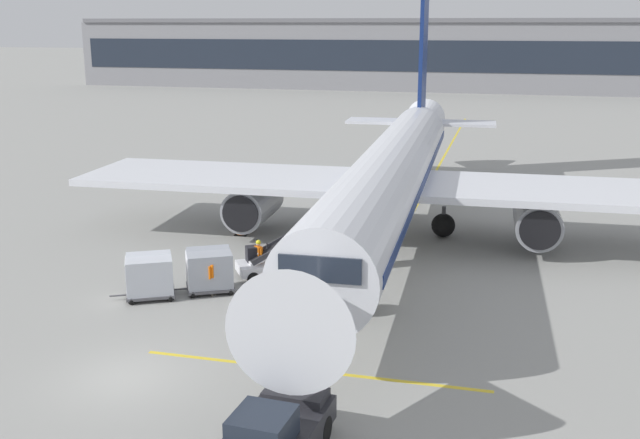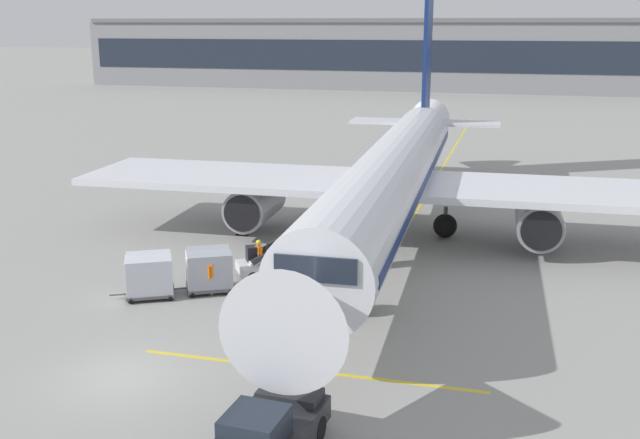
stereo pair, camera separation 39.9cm
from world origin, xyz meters
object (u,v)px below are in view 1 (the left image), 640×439
at_px(ground_crew_by_carts, 213,274).
at_px(safety_cone_engine_keepout, 241,228).
at_px(baggage_cart_lead, 209,269).
at_px(baggage_cart_second, 149,275).
at_px(ground_crew_by_loader, 259,256).
at_px(parked_airplane, 392,175).
at_px(pushback_tug, 273,435).
at_px(belt_loader, 280,257).
at_px(ground_crew_marshaller, 291,260).

xyz_separation_m(ground_crew_by_carts, safety_cone_engine_keepout, (-2.16, 9.32, -0.63)).
distance_m(baggage_cart_lead, baggage_cart_second, 2.55).
xyz_separation_m(ground_crew_by_loader, ground_crew_by_carts, (-1.06, -2.91, 0.00)).
bearing_deg(parked_airplane, baggage_cart_second, -126.28).
height_order(parked_airplane, ground_crew_by_loader, parked_airplane).
xyz_separation_m(parked_airplane, baggage_cart_lead, (-6.31, -10.18, -2.48)).
bearing_deg(baggage_cart_second, pushback_tug, -49.85).
bearing_deg(belt_loader, parked_airplane, 62.00).
bearing_deg(ground_crew_by_loader, ground_crew_marshaller, -7.57).
xyz_separation_m(parked_airplane, belt_loader, (-3.96, -7.45, -2.60)).
bearing_deg(ground_crew_by_loader, baggage_cart_second, -133.84).
xyz_separation_m(ground_crew_marshaller, safety_cone_engine_keepout, (-4.83, 6.62, -0.63)).
bearing_deg(ground_crew_by_loader, parked_airplane, 57.99).
relative_size(belt_loader, safety_cone_engine_keepout, 6.70).
bearing_deg(belt_loader, ground_crew_by_carts, -121.25).
distance_m(baggage_cart_second, ground_crew_marshaller, 6.30).
bearing_deg(baggage_cart_second, ground_crew_by_carts, 18.31).
height_order(baggage_cart_lead, pushback_tug, baggage_cart_lead).
bearing_deg(ground_crew_by_loader, pushback_tug, -69.62).
relative_size(ground_crew_by_carts, ground_crew_marshaller, 1.00).
xyz_separation_m(baggage_cart_second, ground_crew_by_loader, (3.60, 3.75, -0.00)).
xyz_separation_m(parked_airplane, safety_cone_engine_keepout, (-8.09, -1.38, -3.11)).
relative_size(ground_crew_by_loader, ground_crew_by_carts, 1.00).
bearing_deg(ground_crew_by_carts, ground_crew_marshaller, 45.25).
distance_m(parked_airplane, pushback_tug, 22.28).
height_order(parked_airplane, belt_loader, parked_airplane).
bearing_deg(belt_loader, ground_crew_by_loader, -159.35).
height_order(ground_crew_by_loader, safety_cone_engine_keepout, ground_crew_by_loader).
height_order(baggage_cart_lead, safety_cone_engine_keepout, baggage_cart_lead).
height_order(belt_loader, baggage_cart_second, belt_loader).
height_order(belt_loader, safety_cone_engine_keepout, belt_loader).
relative_size(belt_loader, ground_crew_marshaller, 2.93).
bearing_deg(pushback_tug, ground_crew_by_carts, 119.22).
bearing_deg(ground_crew_by_carts, ground_crew_by_loader, 69.91).
xyz_separation_m(parked_airplane, ground_crew_by_loader, (-4.87, -7.79, -2.48)).
bearing_deg(safety_cone_engine_keepout, pushback_tug, -67.59).
xyz_separation_m(parked_airplane, baggage_cart_second, (-8.47, -11.54, -2.48)).
distance_m(baggage_cart_lead, pushback_tug, 13.73).
bearing_deg(pushback_tug, safety_cone_engine_keepout, 112.41).
xyz_separation_m(baggage_cart_second, ground_crew_by_carts, (2.54, 0.84, -0.00)).
distance_m(parked_airplane, baggage_cart_second, 14.53).
distance_m(belt_loader, ground_crew_by_loader, 0.98).
distance_m(pushback_tug, ground_crew_by_carts, 13.09).
distance_m(belt_loader, pushback_tug, 15.32).
bearing_deg(baggage_cart_second, safety_cone_engine_keepout, 87.88).
distance_m(ground_crew_marshaller, safety_cone_engine_keepout, 8.22).
relative_size(baggage_cart_second, ground_crew_by_carts, 1.59).
distance_m(baggage_cart_second, pushback_tug, 13.84).
relative_size(ground_crew_marshaller, safety_cone_engine_keepout, 2.29).
relative_size(parked_airplane, baggage_cart_lead, 15.85).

